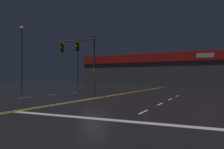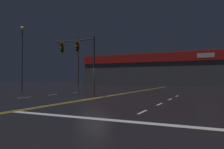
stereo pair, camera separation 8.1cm
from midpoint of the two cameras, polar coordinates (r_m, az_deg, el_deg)
The scene contains 6 objects.
ground_plane at distance 17.81m, azimuth -4.59°, elevation -6.23°, with size 200.00×200.00×0.00m, color black.
road_markings at distance 15.70m, azimuth -3.72°, elevation -6.90°, with size 17.02×60.00×0.01m.
traffic_signal_median at distance 19.75m, azimuth -9.05°, elevation 5.91°, with size 4.28×0.36×5.26m.
streetlight_near_left at distance 32.67m, azimuth -22.35°, elevation 6.16°, with size 0.56×0.56×8.85m.
building_backdrop at distance 52.66m, azimuth 15.45°, elevation 1.28°, with size 42.24×10.23×7.59m.
utility_pole_row at distance 48.65m, azimuth 15.06°, elevation 4.57°, with size 48.57×0.26×12.65m.
Camera 2 is at (8.81, -15.40, 1.56)m, focal length 35.00 mm.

